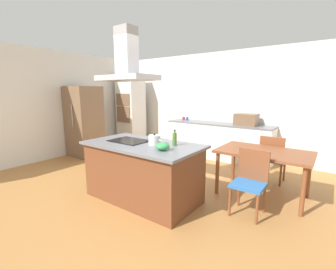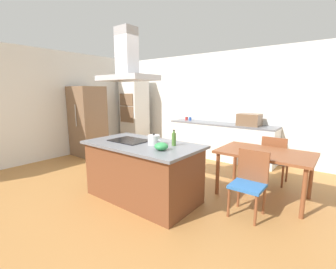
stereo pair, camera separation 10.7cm
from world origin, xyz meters
name	(u,v)px [view 1 (the left image)]	position (x,y,z in m)	size (l,w,h in m)	color
ground	(191,172)	(0.00, 1.50, 0.00)	(16.00, 16.00, 0.00)	#AD753D
wall_back	(226,105)	(0.00, 3.25, 1.35)	(7.20, 0.10, 2.70)	white
wall_left	(73,104)	(-3.45, 1.00, 1.35)	(0.10, 8.80, 2.70)	white
kitchen_island	(143,171)	(0.00, 0.00, 0.45)	(1.83, 1.00, 0.90)	brown
cooktop	(129,141)	(-0.29, 0.00, 0.91)	(0.60, 0.44, 0.01)	black
tea_kettle	(155,140)	(0.22, 0.03, 0.97)	(0.23, 0.18, 0.17)	silver
olive_oil_bottle	(175,139)	(0.48, 0.17, 1.00)	(0.06, 0.06, 0.24)	#47722D
mixing_bowl	(163,146)	(0.51, -0.15, 0.95)	(0.19, 0.19, 0.11)	#33934C
back_counter	(217,140)	(-0.04, 2.88, 0.45)	(2.70, 0.62, 0.90)	white
countertop_microwave	(246,120)	(0.67, 2.88, 1.04)	(0.50, 0.38, 0.28)	brown
coffee_mug_red	(184,118)	(-1.10, 2.92, 0.95)	(0.08, 0.08, 0.09)	red
coffee_mug_blue	(187,119)	(-0.98, 2.92, 0.95)	(0.08, 0.08, 0.09)	#2D56B2
wall_oven_stack	(131,110)	(-2.90, 2.65, 1.10)	(0.70, 0.66, 2.20)	white
refrigerator	(85,122)	(-2.98, 1.01, 0.91)	(0.80, 0.73, 1.82)	brown
dining_table	(264,156)	(1.49, 1.23, 0.67)	(1.40, 0.90, 0.75)	brown
chair_facing_island	(250,178)	(1.49, 0.56, 0.51)	(0.42, 0.42, 0.89)	#2D6BB7
chair_facing_back_wall	(272,156)	(1.49, 1.89, 0.51)	(0.42, 0.42, 0.89)	#2D6BB7
range_hood	(127,64)	(-0.29, 0.00, 2.10)	(0.90, 0.55, 0.78)	#ADADB2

